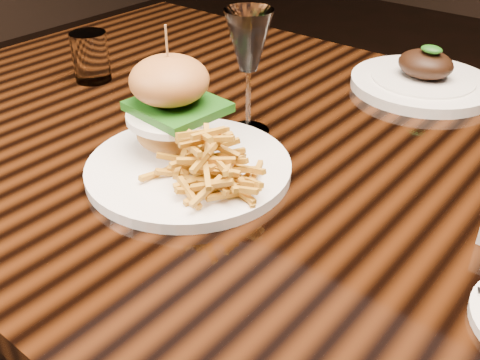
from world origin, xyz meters
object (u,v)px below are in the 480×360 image
Objects in this scene: dining_table at (334,215)px; burger_plate at (186,139)px; far_dish at (423,80)px; wine_glass at (249,45)px.

burger_plate is at bearing -139.81° from dining_table.
far_dish reaches higher than dining_table.
dining_table is at bearing -85.06° from far_dish.
wine_glass is at bearing 110.45° from burger_plate.
dining_table is 5.82× the size of burger_plate.
wine_glass is at bearing -112.60° from far_dish.
dining_table is 0.35m from far_dish.
wine_glass is (-0.01, 0.14, 0.09)m from burger_plate.
burger_plate reaches higher than far_dish.
burger_plate is (-0.16, -0.13, 0.13)m from dining_table.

